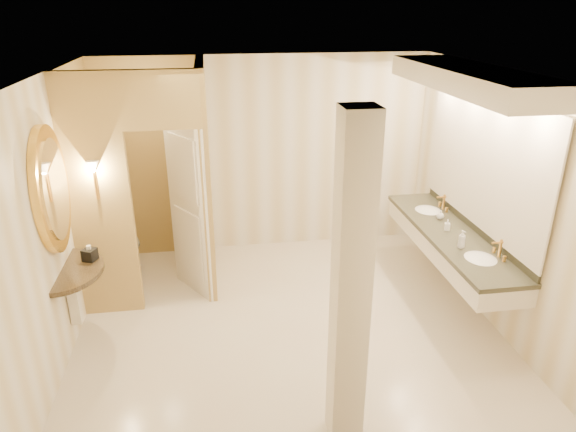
% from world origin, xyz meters
% --- Properties ---
extents(floor, '(4.50, 4.50, 0.00)m').
position_xyz_m(floor, '(0.00, 0.00, 0.00)').
color(floor, beige).
rests_on(floor, ground).
extents(ceiling, '(4.50, 4.50, 0.00)m').
position_xyz_m(ceiling, '(0.00, 0.00, 2.70)').
color(ceiling, white).
rests_on(ceiling, wall_back).
extents(wall_back, '(4.50, 0.02, 2.70)m').
position_xyz_m(wall_back, '(0.00, 2.00, 1.35)').
color(wall_back, silver).
rests_on(wall_back, floor).
extents(wall_front, '(4.50, 0.02, 2.70)m').
position_xyz_m(wall_front, '(0.00, -2.00, 1.35)').
color(wall_front, silver).
rests_on(wall_front, floor).
extents(wall_left, '(0.02, 4.00, 2.70)m').
position_xyz_m(wall_left, '(-2.25, 0.00, 1.35)').
color(wall_left, silver).
rests_on(wall_left, floor).
extents(wall_right, '(0.02, 4.00, 2.70)m').
position_xyz_m(wall_right, '(2.25, 0.00, 1.35)').
color(wall_right, silver).
rests_on(wall_right, floor).
extents(toilet_closet, '(1.50, 1.55, 2.70)m').
position_xyz_m(toilet_closet, '(-1.13, 0.97, 1.39)').
color(toilet_closet, tan).
rests_on(toilet_closet, floor).
extents(wall_sconce, '(0.14, 0.14, 0.42)m').
position_xyz_m(wall_sconce, '(-1.93, 0.43, 1.73)').
color(wall_sconce, gold).
rests_on(wall_sconce, toilet_closet).
extents(vanity, '(0.75, 2.68, 2.09)m').
position_xyz_m(vanity, '(1.98, 0.17, 1.63)').
color(vanity, silver).
rests_on(vanity, floor).
extents(console_shelf, '(0.94, 0.94, 1.92)m').
position_xyz_m(console_shelf, '(-2.21, -0.09, 1.34)').
color(console_shelf, black).
rests_on(console_shelf, floor).
extents(pillar, '(0.25, 0.25, 2.70)m').
position_xyz_m(pillar, '(0.23, -1.68, 1.35)').
color(pillar, silver).
rests_on(pillar, floor).
extents(tissue_box, '(0.16, 0.16, 0.12)m').
position_xyz_m(tissue_box, '(-2.01, 0.07, 0.94)').
color(tissue_box, black).
rests_on(tissue_box, console_shelf).
extents(toilet, '(0.60, 0.78, 0.71)m').
position_xyz_m(toilet, '(-1.95, 1.37, 0.35)').
color(toilet, white).
rests_on(toilet, floor).
extents(soap_bottle_a, '(0.07, 0.07, 0.13)m').
position_xyz_m(soap_bottle_a, '(1.92, 0.22, 0.94)').
color(soap_bottle_a, beige).
rests_on(soap_bottle_a, vanity).
extents(soap_bottle_b, '(0.10, 0.10, 0.11)m').
position_xyz_m(soap_bottle_b, '(1.98, 0.54, 0.93)').
color(soap_bottle_b, silver).
rests_on(soap_bottle_b, vanity).
extents(soap_bottle_c, '(0.10, 0.10, 0.20)m').
position_xyz_m(soap_bottle_c, '(1.86, -0.24, 0.98)').
color(soap_bottle_c, '#C6B28C').
rests_on(soap_bottle_c, vanity).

